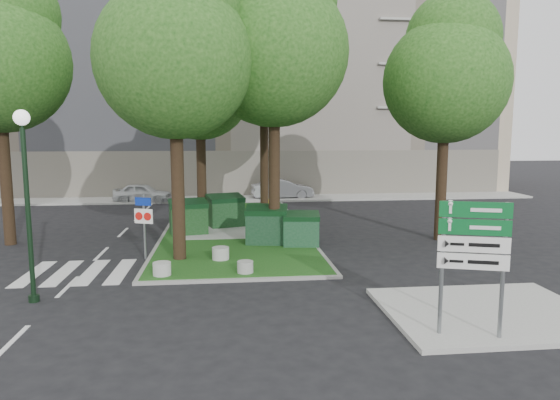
{
  "coord_description": "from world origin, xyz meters",
  "views": [
    {
      "loc": [
        0.11,
        -14.66,
        4.47
      ],
      "look_at": [
        2.1,
        3.36,
        2.0
      ],
      "focal_mm": 32.0,
      "sensor_mm": 36.0,
      "label": 1
    }
  ],
  "objects": [
    {
      "name": "median_island",
      "position": [
        0.5,
        8.0,
        0.06
      ],
      "size": [
        6.0,
        16.0,
        0.12
      ],
      "primitive_type": "cube",
      "color": "#164914",
      "rests_on": "ground"
    },
    {
      "name": "dumpster_b",
      "position": [
        0.1,
        8.42,
        0.84
      ],
      "size": [
        1.87,
        1.55,
        1.5
      ],
      "rotation": [
        0.0,
        0.0,
        0.3
      ],
      "color": "#103815",
      "rests_on": "median_island"
    },
    {
      "name": "directional_sign",
      "position": [
        5.3,
        -4.89,
        2.06
      ],
      "size": [
        1.4,
        0.48,
        2.91
      ],
      "rotation": [
        0.0,
        0.0,
        -0.3
      ],
      "color": "slate",
      "rests_on": "sidewalk_corner"
    },
    {
      "name": "apartment_building",
      "position": [
        0.0,
        26.0,
        8.0
      ],
      "size": [
        41.0,
        12.0,
        16.0
      ],
      "primitive_type": "cube",
      "color": "tan",
      "rests_on": "ground"
    },
    {
      "name": "bollard_right",
      "position": [
        0.69,
        0.5,
        0.3
      ],
      "size": [
        0.5,
        0.5,
        0.36
      ],
      "primitive_type": "cylinder",
      "color": "#969792",
      "rests_on": "median_island"
    },
    {
      "name": "car_white",
      "position": [
        -5.15,
        17.69,
        0.62
      ],
      "size": [
        3.79,
        1.88,
        1.24
      ],
      "primitive_type": "imported",
      "rotation": [
        0.0,
        0.0,
        1.45
      ],
      "color": "silver",
      "rests_on": "ground"
    },
    {
      "name": "tree_median_near_right",
      "position": [
        2.09,
        4.56,
        7.99
      ],
      "size": [
        5.6,
        5.6,
        11.46
      ],
      "color": "black",
      "rests_on": "ground"
    },
    {
      "name": "ground",
      "position": [
        0.0,
        0.0,
        0.0
      ],
      "size": [
        120.0,
        120.0,
        0.0
      ],
      "primitive_type": "plane",
      "color": "black",
      "rests_on": "ground"
    },
    {
      "name": "traffic_sign_pole",
      "position": [
        -2.74,
        3.0,
        1.51
      ],
      "size": [
        0.67,
        0.3,
        2.35
      ],
      "rotation": [
        0.0,
        0.0,
        -0.38
      ],
      "color": "slate",
      "rests_on": "ground"
    },
    {
      "name": "dumpster_d",
      "position": [
        3.0,
        4.11,
        0.75
      ],
      "size": [
        1.51,
        1.15,
        1.31
      ],
      "rotation": [
        0.0,
        0.0,
        -0.12
      ],
      "color": "#123B20",
      "rests_on": "median_island"
    },
    {
      "name": "tree_median_near_left",
      "position": [
        -1.41,
        2.56,
        7.32
      ],
      "size": [
        5.2,
        5.2,
        10.53
      ],
      "color": "black",
      "rests_on": "ground"
    },
    {
      "name": "dumpster_a",
      "position": [
        -1.5,
        6.86,
        0.83
      ],
      "size": [
        1.79,
        1.42,
        1.49
      ],
      "rotation": [
        0.0,
        0.0,
        0.2
      ],
      "color": "#0E340F",
      "rests_on": "median_island"
    },
    {
      "name": "dumpster_c",
      "position": [
        1.7,
        4.65,
        0.84
      ],
      "size": [
        1.78,
        1.38,
        1.5
      ],
      "rotation": [
        0.0,
        0.0,
        -0.16
      ],
      "color": "black",
      "rests_on": "median_island"
    },
    {
      "name": "building_sidewalk",
      "position": [
        0.0,
        18.5,
        0.06
      ],
      "size": [
        42.0,
        3.0,
        0.12
      ],
      "primitive_type": "cube",
      "color": "#999993",
      "rests_on": "ground"
    },
    {
      "name": "sidewalk_corner",
      "position": [
        6.5,
        -3.5,
        0.06
      ],
      "size": [
        5.0,
        4.0,
        0.12
      ],
      "primitive_type": "cube",
      "color": "#999993",
      "rests_on": "ground"
    },
    {
      "name": "car_silver",
      "position": [
        3.93,
        18.5,
        0.68
      ],
      "size": [
        4.2,
        1.75,
        1.35
      ],
      "primitive_type": "imported",
      "rotation": [
        0.0,
        0.0,
        1.65
      ],
      "color": "#95969C",
      "rests_on": "ground"
    },
    {
      "name": "litter_bin",
      "position": [
        2.44,
        12.66,
        0.45
      ],
      "size": [
        0.38,
        0.38,
        0.66
      ],
      "primitive_type": "cylinder",
      "color": "gold",
      "rests_on": "median_island"
    },
    {
      "name": "street_lamp",
      "position": [
        -4.99,
        -1.26,
        3.17
      ],
      "size": [
        0.4,
        0.4,
        5.04
      ],
      "color": "black",
      "rests_on": "ground"
    },
    {
      "name": "median_kerb",
      "position": [
        0.5,
        8.0,
        0.05
      ],
      "size": [
        6.3,
        16.3,
        0.1
      ],
      "primitive_type": "cube",
      "color": "gray",
      "rests_on": "ground"
    },
    {
      "name": "zebra_crossing",
      "position": [
        -3.75,
        1.5,
        0.01
      ],
      "size": [
        5.0,
        3.0,
        0.01
      ],
      "primitive_type": "cube",
      "color": "silver",
      "rests_on": "ground"
    },
    {
      "name": "tree_median_far",
      "position": [
        2.29,
        12.06,
        8.32
      ],
      "size": [
        5.8,
        5.8,
        11.93
      ],
      "color": "black",
      "rests_on": "ground"
    },
    {
      "name": "tree_median_mid",
      "position": [
        -0.91,
        9.06,
        6.98
      ],
      "size": [
        4.8,
        4.8,
        9.99
      ],
      "color": "black",
      "rests_on": "ground"
    },
    {
      "name": "tree_street_right",
      "position": [
        9.09,
        5.06,
        6.98
      ],
      "size": [
        5.0,
        5.0,
        10.06
      ],
      "color": "black",
      "rests_on": "ground"
    },
    {
      "name": "bollard_mid",
      "position": [
        -0.09,
        2.24,
        0.33
      ],
      "size": [
        0.59,
        0.59,
        0.42
      ],
      "primitive_type": "cylinder",
      "color": "#A6A7A2",
      "rests_on": "median_island"
    },
    {
      "name": "bollard_left",
      "position": [
        -1.86,
        0.5,
        0.32
      ],
      "size": [
        0.55,
        0.55,
        0.39
      ],
      "primitive_type": "cylinder",
      "color": "#ABACA6",
      "rests_on": "median_island"
    }
  ]
}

